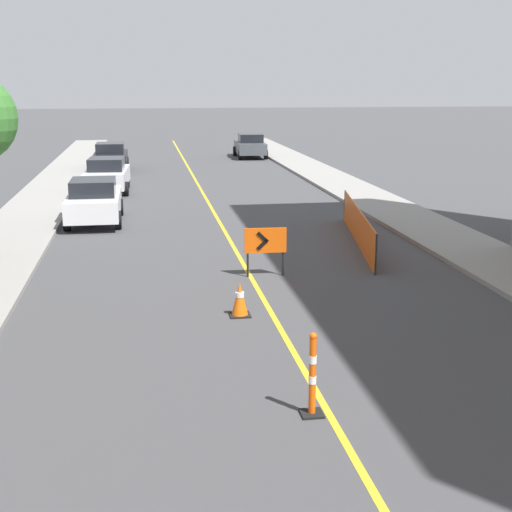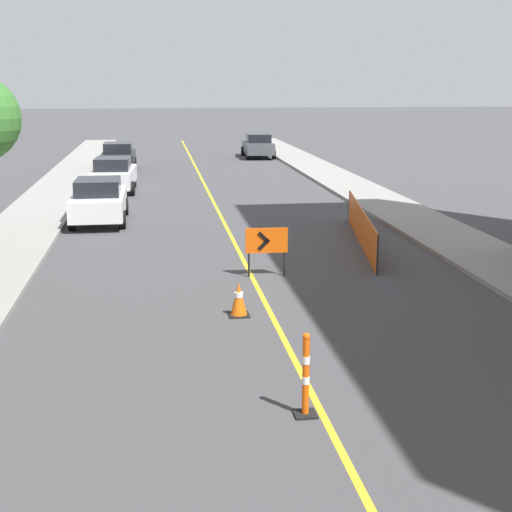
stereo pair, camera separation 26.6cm
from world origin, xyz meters
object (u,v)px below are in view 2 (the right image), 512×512
Objects in this scene: parked_car_opposite_side at (258,145)px; parked_car_curb_near at (99,200)px; arrow_barricade_primary at (267,242)px; traffic_cone_third at (239,299)px; parked_car_curb_far at (118,156)px; parked_car_curb_mid at (114,174)px; delineator_post_rear at (306,380)px.

parked_car_curb_near is at bearing -109.81° from parked_car_opposite_side.
traffic_cone_third is at bearing -107.18° from arrow_barricade_primary.
parked_car_curb_mid is at bearing -88.49° from parked_car_curb_far.
parked_car_curb_near is (-4.81, 8.11, -0.10)m from arrow_barricade_primary.
parked_car_curb_near is at bearing -89.47° from parked_car_curb_far.
parked_car_curb_far is (-4.84, 23.90, -0.10)m from arrow_barricade_primary.
delineator_post_rear reaches higher than arrow_barricade_primary.
traffic_cone_third is 33.48m from parked_car_opposite_side.
arrow_barricade_primary is 9.43m from parked_car_curb_near.
arrow_barricade_primary is at bearing 85.33° from delineator_post_rear.
parked_car_opposite_side is at bearing 84.38° from arrow_barricade_primary.
delineator_post_rear is 23.86m from parked_car_curb_mid.
parked_car_curb_far is at bearing 103.64° from arrow_barricade_primary.
parked_car_curb_mid is at bearing 108.94° from arrow_barricade_primary.
parked_car_curb_near and parked_car_opposite_side have the same top height.
arrow_barricade_primary is at bearing -70.31° from parked_car_curb_mid.
parked_car_curb_mid is at bearing 100.90° from traffic_cone_third.
parked_car_curb_far is at bearing 94.01° from parked_car_curb_mid.
parked_car_curb_mid is 1.00× the size of parked_car_opposite_side.
parked_car_opposite_side is (8.95, 6.07, 0.00)m from parked_car_curb_far.
arrow_barricade_primary is at bearing 70.63° from traffic_cone_third.
parked_car_curb_mid is (0.13, 7.44, 0.00)m from parked_car_curb_near.
parked_car_curb_far is (-0.16, 8.35, 0.00)m from parked_car_curb_mid.
parked_car_opposite_side is at bearing 67.93° from parked_car_curb_near.
delineator_post_rear is at bearing -82.08° from parked_car_curb_far.
parked_car_opposite_side reaches higher than traffic_cone_third.
parked_car_opposite_side is at bearing 34.56° from parked_car_curb_far.
parked_car_curb_near is at bearing 122.87° from arrow_barricade_primary.
delineator_post_rear is at bearing -84.84° from traffic_cone_third.
traffic_cone_third is 19.00m from parked_car_curb_mid.
parked_car_curb_mid reaches higher than arrow_barricade_primary.
delineator_post_rear is 8.00m from arrow_barricade_primary.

